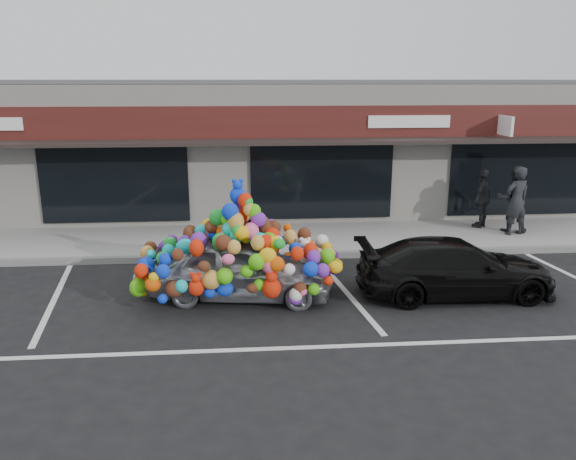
{
  "coord_description": "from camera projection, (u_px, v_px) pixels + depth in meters",
  "views": [
    {
      "loc": [
        0.7,
        -10.79,
        4.36
      ],
      "look_at": [
        1.68,
        1.4,
        1.04
      ],
      "focal_mm": 35.0,
      "sensor_mm": 36.0,
      "label": 1
    }
  ],
  "objects": [
    {
      "name": "parking_stripe_mid",
      "position": [
        345.0,
        291.0,
        11.88
      ],
      "size": [
        0.73,
        4.37,
        0.01
      ],
      "primitive_type": "cube",
      "rotation": [
        0.0,
        0.0,
        0.14
      ],
      "color": "silver",
      "rests_on": "ground"
    },
    {
      "name": "sidewalk",
      "position": [
        219.0,
        241.0,
        15.3
      ],
      "size": [
        26.0,
        3.0,
        0.15
      ],
      "primitive_type": "cube",
      "color": "#969691",
      "rests_on": "ground"
    },
    {
      "name": "pedestrian_c",
      "position": [
        483.0,
        198.0,
        16.2
      ],
      "size": [
        1.01,
        1.0,
        1.71
      ],
      "primitive_type": "imported",
      "rotation": [
        0.0,
        0.0,
        3.93
      ],
      "color": "black",
      "rests_on": "sidewalk"
    },
    {
      "name": "parking_stripe_left",
      "position": [
        54.0,
        300.0,
        11.42
      ],
      "size": [
        0.73,
        4.37,
        0.01
      ],
      "primitive_type": "cube",
      "rotation": [
        0.0,
        0.0,
        0.14
      ],
      "color": "silver",
      "rests_on": "ground"
    },
    {
      "name": "lane_line",
      "position": [
        325.0,
        347.0,
        9.41
      ],
      "size": [
        14.0,
        0.12,
        0.01
      ],
      "primitive_type": "cube",
      "color": "silver",
      "rests_on": "ground"
    },
    {
      "name": "shop_building",
      "position": [
        222.0,
        145.0,
        19.03
      ],
      "size": [
        24.0,
        7.2,
        4.31
      ],
      "color": "silver",
      "rests_on": "ground"
    },
    {
      "name": "toy_car",
      "position": [
        241.0,
        260.0,
        11.38
      ],
      "size": [
        2.75,
        4.22,
        2.34
      ],
      "rotation": [
        0.0,
        0.0,
        1.43
      ],
      "color": "#969BA0",
      "rests_on": "ground"
    },
    {
      "name": "black_sedan",
      "position": [
        455.0,
        268.0,
        11.54
      ],
      "size": [
        1.68,
        4.05,
        1.17
      ],
      "primitive_type": "imported",
      "rotation": [
        0.0,
        0.0,
        1.56
      ],
      "color": "black",
      "rests_on": "ground"
    },
    {
      "name": "ground",
      "position": [
        212.0,
        299.0,
        11.47
      ],
      "size": [
        90.0,
        90.0,
        0.0
      ],
      "primitive_type": "plane",
      "color": "black",
      "rests_on": "ground"
    },
    {
      "name": "pedestrian_b",
      "position": [
        513.0,
        199.0,
        15.73
      ],
      "size": [
        1.07,
        0.93,
        1.87
      ],
      "primitive_type": "imported",
      "rotation": [
        0.0,
        0.0,
        2.86
      ],
      "color": "black",
      "rests_on": "sidewalk"
    },
    {
      "name": "pedestrian_a",
      "position": [
        517.0,
        201.0,
        15.4
      ],
      "size": [
        0.79,
        0.63,
        1.9
      ],
      "primitive_type": "imported",
      "rotation": [
        0.0,
        0.0,
        3.42
      ],
      "color": "black",
      "rests_on": "sidewalk"
    },
    {
      "name": "kerb",
      "position": [
        217.0,
        258.0,
        13.86
      ],
      "size": [
        26.0,
        0.18,
        0.16
      ],
      "primitive_type": "cube",
      "color": "slate",
      "rests_on": "ground"
    }
  ]
}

